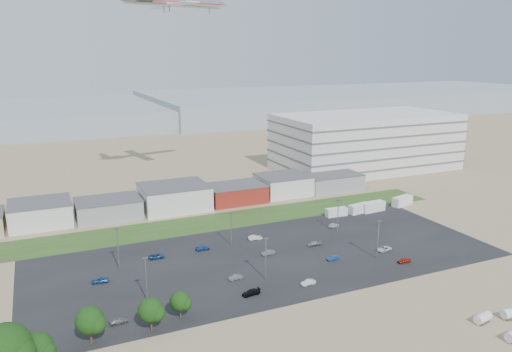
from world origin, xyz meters
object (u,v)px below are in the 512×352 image
airliner (174,2)px  parked_car_11 (255,237)px  box_trailer_a (336,212)px  parked_car_13 (308,282)px  parked_car_2 (404,261)px  parked_car_9 (156,256)px  parked_car_4 (236,277)px  parked_car_0 (384,249)px  parked_car_3 (251,292)px  parked_car_7 (268,253)px  parked_car_5 (100,280)px  parked_car_8 (334,225)px  parked_car_12 (314,244)px  parked_car_1 (333,258)px  parked_car_6 (203,248)px  storage_tank_nw (483,318)px  parked_car_10 (119,321)px

airliner → parked_car_11: airliner is taller
box_trailer_a → parked_car_13: size_ratio=2.04×
parked_car_2 → parked_car_9: parked_car_2 is taller
parked_car_2 → parked_car_4: 43.31m
parked_car_0 → parked_car_13: size_ratio=1.20×
box_trailer_a → parked_car_3: 60.93m
parked_car_0 → parked_car_11: parked_car_11 is taller
parked_car_7 → parked_car_5: bearing=-98.4°
box_trailer_a → parked_car_9: bearing=-168.3°
airliner → parked_car_8: (31.18, -58.57, -68.52)m
parked_car_2 → parked_car_9: (-56.52, 28.33, -0.02)m
parked_car_9 → parked_car_12: 42.63m
box_trailer_a → parked_car_1: (-20.35, -29.73, -0.80)m
parked_car_0 → parked_car_6: bearing=-118.8°
parked_car_7 → parked_car_12: parked_car_7 is taller
parked_car_0 → parked_car_11: 35.53m
parked_car_4 → parked_car_8: (40.82, 21.47, 0.05)m
box_trailer_a → airliner: (-37.73, 49.99, 67.77)m
parked_car_3 → parked_car_6: (-1.64, 28.87, -0.05)m
storage_tank_nw → airliner: size_ratio=0.08×
parked_car_0 → parked_car_5: size_ratio=1.12×
storage_tank_nw → airliner: bearing=103.1°
parked_car_5 → parked_car_12: size_ratio=0.97×
parked_car_6 → parked_car_9: parked_car_9 is taller
parked_car_2 → parked_car_10: (-70.65, -0.29, -0.05)m
parked_car_2 → parked_car_9: 63.22m
parked_car_6 → parked_car_13: size_ratio=1.08×
parked_car_9 → parked_car_7: bearing=-105.4°
parked_car_7 → parked_car_8: size_ratio=1.02×
parked_car_6 → parked_car_9: bearing=90.6°
parked_car_2 → parked_car_5: size_ratio=0.91×
parked_car_3 → parked_car_4: parked_car_3 is taller
storage_tank_nw → parked_car_5: (-66.31, 48.97, -0.46)m
airliner → parked_car_1: (17.39, -79.71, -68.57)m
parked_car_5 → parked_car_7: bearing=94.3°
parked_car_0 → parked_car_6: size_ratio=1.11×
parked_car_4 → parked_car_6: size_ratio=0.89×
box_trailer_a → parked_car_7: 39.44m
parked_car_2 → parked_car_9: bearing=-115.2°
parked_car_8 → box_trailer_a: bearing=-39.7°
parked_car_6 → airliner: bearing=-12.1°
parked_car_7 → airliner: bearing=176.0°
storage_tank_nw → parked_car_1: storage_tank_nw is taller
box_trailer_a → parked_car_2: size_ratio=2.09×
parked_car_6 → box_trailer_a: bearing=-80.3°
storage_tank_nw → parked_car_6: storage_tank_nw is taller
parked_car_5 → box_trailer_a: bearing=109.4°
parked_car_8 → parked_car_12: bearing=126.5°
parked_car_12 → parked_car_0: bearing=58.1°
parked_car_2 → parked_car_11: (-27.80, 30.08, 0.06)m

